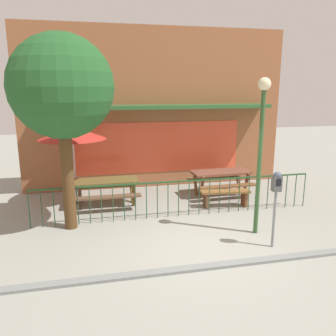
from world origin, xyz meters
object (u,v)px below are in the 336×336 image
at_px(picnic_table_right, 221,176).
at_px(patio_umbrella, 72,133).
at_px(patio_bench, 225,195).
at_px(parking_meter_near, 276,190).
at_px(street_tree, 62,88).
at_px(street_lamp, 261,133).
at_px(picnic_table_left, 106,185).

distance_m(picnic_table_right, patio_umbrella, 4.65).
relative_size(patio_bench, parking_meter_near, 0.87).
bearing_deg(parking_meter_near, picnic_table_right, 86.38).
bearing_deg(picnic_table_right, parking_meter_near, -93.62).
bearing_deg(street_tree, picnic_table_right, 20.42).
distance_m(patio_bench, street_lamp, 2.71).
height_order(picnic_table_left, parking_meter_near, parking_meter_near).
height_order(picnic_table_right, patio_bench, picnic_table_right).
bearing_deg(street_lamp, street_tree, 163.53).
bearing_deg(parking_meter_near, patio_bench, 90.80).
relative_size(picnic_table_left, picnic_table_right, 0.97).
bearing_deg(patio_umbrella, picnic_table_left, -32.49).
xyz_separation_m(picnic_table_left, street_tree, (-0.93, -1.39, 2.69)).
height_order(picnic_table_right, patio_umbrella, patio_umbrella).
relative_size(picnic_table_right, patio_bench, 1.30).
distance_m(picnic_table_right, patio_bench, 1.13).
relative_size(parking_meter_near, street_lamp, 0.47).
relative_size(picnic_table_left, street_tree, 0.40).
bearing_deg(street_tree, patio_umbrella, 88.21).
height_order(picnic_table_left, street_lamp, street_lamp).
bearing_deg(parking_meter_near, street_tree, 154.78).
xyz_separation_m(parking_meter_near, street_lamp, (-0.02, 0.75, 1.07)).
bearing_deg(picnic_table_right, street_tree, -159.58).
bearing_deg(patio_bench, picnic_table_left, 166.30).
bearing_deg(picnic_table_left, street_lamp, -38.70).
height_order(picnic_table_right, parking_meter_near, parking_meter_near).
bearing_deg(picnic_table_left, picnic_table_right, 4.39).
distance_m(patio_bench, street_tree, 5.17).
distance_m(patio_umbrella, patio_bench, 4.68).
xyz_separation_m(picnic_table_left, parking_meter_near, (3.31, -3.39, 0.66)).
height_order(picnic_table_left, picnic_table_right, same).
bearing_deg(picnic_table_left, parking_meter_near, -45.65).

